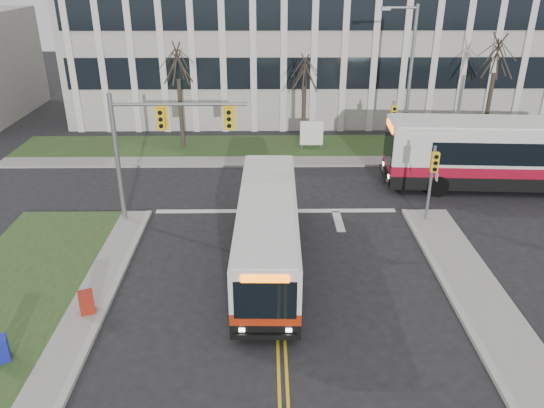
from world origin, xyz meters
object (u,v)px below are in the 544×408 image
at_px(directory_sign, 312,133).
at_px(bus_cross, 516,156).
at_px(bus_main, 268,232).
at_px(newspaper_box_red, 87,304).
at_px(newspaper_box_blue, 0,351).
at_px(streetlight, 407,75).

relative_size(directory_sign, bus_cross, 0.15).
xyz_separation_m(bus_main, bus_cross, (13.48, 7.88, 0.43)).
bearing_deg(directory_sign, bus_cross, -31.15).
distance_m(directory_sign, newspaper_box_red, 20.09).
distance_m(bus_cross, newspaper_box_blue, 25.85).
height_order(bus_main, newspaper_box_red, bus_main).
height_order(directory_sign, newspaper_box_red, directory_sign).
relative_size(directory_sign, bus_main, 0.19).
bearing_deg(bus_main, newspaper_box_blue, -143.28).
xyz_separation_m(bus_cross, newspaper_box_red, (-19.86, -11.41, -1.36)).
bearing_deg(directory_sign, newspaper_box_red, -117.59).
bearing_deg(directory_sign, newspaper_box_blue, -119.04).
distance_m(bus_main, bus_cross, 15.63).
xyz_separation_m(bus_main, newspaper_box_blue, (-8.30, -5.96, -0.94)).
xyz_separation_m(streetlight, newspaper_box_red, (-14.83, -16.49, -4.72)).
distance_m(directory_sign, bus_main, 14.57).
bearing_deg(bus_cross, streetlight, -131.77).
height_order(bus_cross, newspaper_box_red, bus_cross).
bearing_deg(bus_main, streetlight, 57.96).
distance_m(streetlight, bus_main, 15.94).
relative_size(directory_sign, newspaper_box_red, 2.11).
bearing_deg(directory_sign, bus_main, -101.59).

